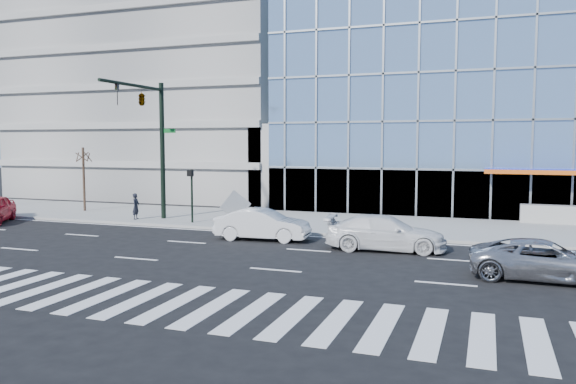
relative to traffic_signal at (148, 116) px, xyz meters
The scene contains 14 objects.
ground 13.41m from the traffic_signal, 22.56° to the right, with size 160.00×160.00×0.00m, color black.
sidewalk 13.03m from the traffic_signal, 17.33° to the left, with size 120.00×8.00×0.15m, color gray.
parking_garage 23.56m from the traffic_signal, 112.79° to the left, with size 24.00×24.00×20.00m, color gray.
ramp_block 14.68m from the traffic_signal, 69.59° to the left, with size 6.00×8.00×6.00m, color gray.
tower_far_mid 79.43m from the traffic_signal, 128.34° to the left, with size 13.00×13.00×60.00m, color #455A78.
tower_backdrop 70.43m from the traffic_signal, 106.19° to the left, with size 14.00×14.00×48.00m, color gray.
traffic_signal is the anchor object (origin of this frame).
ped_signal_post 4.75m from the traffic_signal, ahead, with size 0.30×0.33×3.00m.
street_tree_near 7.96m from the traffic_signal, 157.29° to the left, with size 1.10×1.10×4.23m.
silver_suv 21.94m from the traffic_signal, 18.89° to the right, with size 2.25×4.89×1.36m, color #AFAFB4.
white_suv 15.48m from the traffic_signal, 13.40° to the right, with size 2.10×5.17×1.50m, color white.
white_sedan 10.13m from the traffic_signal, 18.87° to the right, with size 1.58×4.52×1.49m, color silver.
pedestrian 5.42m from the traffic_signal, 159.11° to the left, with size 0.56×0.37×1.54m, color black.
tilted_panel 7.08m from the traffic_signal, 18.70° to the left, with size 1.30×0.06×1.30m, color #A3A3A3.
Camera 1 is at (7.22, -22.83, 4.61)m, focal length 35.00 mm.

